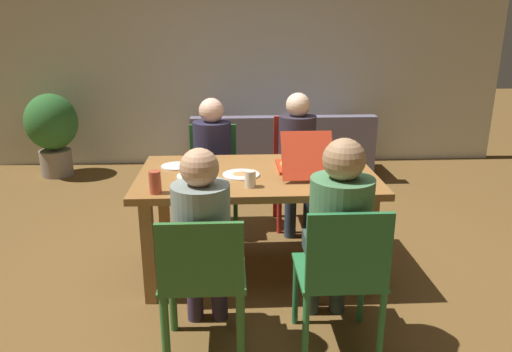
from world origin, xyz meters
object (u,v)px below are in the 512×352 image
object	(u,v)px
person_2	(212,155)
drinking_glass_1	(155,182)
chair_1	(342,271)
person_1	(338,225)
chair_0	(295,168)
drinking_glass_0	(349,177)
pizza_box_0	(302,164)
plate_0	(241,174)
chair_2	(213,169)
potted_plant	(52,128)
chair_3	(203,281)
person_0	(298,151)
dining_table	(257,186)
drinking_glass_2	(250,179)
plate_2	(195,176)
couch	(281,153)
person_3	(202,232)
plate_1	(176,166)

from	to	relation	value
person_2	drinking_glass_1	world-z (taller)	person_2
chair_1	drinking_glass_1	bearing A→B (deg)	150.75
person_1	person_2	size ratio (longest dim) A/B	1.04
chair_0	drinking_glass_1	size ratio (longest dim) A/B	6.80
drinking_glass_0	pizza_box_0	bearing A→B (deg)	120.84
person_1	plate_0	world-z (taller)	person_1
chair_2	potted_plant	xyz separation A→B (m)	(-1.95, 1.55, 0.07)
chair_3	plate_0	xyz separation A→B (m)	(0.23, 0.90, 0.31)
person_0	dining_table	bearing A→B (deg)	-116.31
person_1	drinking_glass_2	distance (m)	0.70
drinking_glass_0	chair_2	bearing A→B (deg)	124.80
chair_1	plate_0	distance (m)	1.08
drinking_glass_1	potted_plant	bearing A→B (deg)	119.57
chair_1	plate_2	distance (m)	1.25
dining_table	couch	xyz separation A→B (m)	(0.41, 2.33, -0.38)
person_0	plate_0	size ratio (longest dim) A/B	4.70
drinking_glass_1	drinking_glass_2	size ratio (longest dim) A/B	1.32
potted_plant	chair_3	bearing A→B (deg)	-60.61
person_3	plate_2	xyz separation A→B (m)	(-0.09, 0.76, 0.08)
dining_table	potted_plant	bearing A→B (deg)	132.46
person_0	pizza_box_0	world-z (taller)	person_0
person_0	drinking_glass_2	distance (m)	1.21
dining_table	plate_1	world-z (taller)	plate_1
person_0	potted_plant	bearing A→B (deg)	147.83
chair_2	person_2	bearing A→B (deg)	-90.00
dining_table	chair_1	xyz separation A→B (m)	(0.40, -0.98, -0.16)
chair_2	drinking_glass_2	xyz separation A→B (m)	(0.28, -1.25, 0.31)
chair_1	chair_3	distance (m)	0.74
plate_2	drinking_glass_2	size ratio (longest dim) A/B	2.32
person_1	person_3	xyz separation A→B (m)	(-0.74, -0.00, -0.03)
dining_table	drinking_glass_2	world-z (taller)	drinking_glass_2
plate_1	drinking_glass_2	distance (m)	0.71
person_0	drinking_glass_1	xyz separation A→B (m)	(-1.05, -1.20, 0.13)
pizza_box_0	person_1	bearing A→B (deg)	-85.20
chair_3	plate_1	world-z (taller)	chair_3
chair_0	pizza_box_0	xyz separation A→B (m)	(-0.07, -0.91, 0.30)
person_1	drinking_glass_1	distance (m)	1.14
drinking_glass_0	drinking_glass_1	bearing A→B (deg)	-178.41
person_1	plate_0	xyz separation A→B (m)	(-0.51, 0.77, 0.06)
person_3	plate_1	world-z (taller)	person_3
plate_1	plate_2	bearing A→B (deg)	-57.80
chair_2	dining_table	bearing A→B (deg)	-70.29
chair_0	person_3	xyz separation A→B (m)	(-0.74, -1.78, 0.18)
potted_plant	plate_0	bearing A→B (deg)	-49.62
plate_1	drinking_glass_1	world-z (taller)	drinking_glass_1
potted_plant	person_0	bearing A→B (deg)	-32.17
person_1	plate_2	size ratio (longest dim) A/B	4.88
chair_3	plate_0	size ratio (longest dim) A/B	3.32
plate_2	chair_3	bearing A→B (deg)	-84.36
person_1	chair_2	distance (m)	1.93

